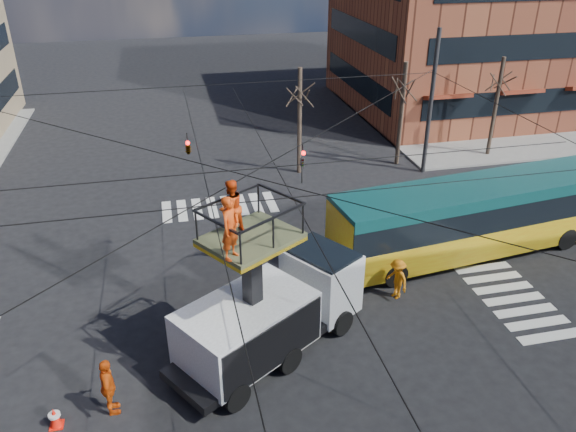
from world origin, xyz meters
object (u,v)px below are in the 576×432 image
Objects in this scene: traffic_cone at (55,417)px; worker_ground at (108,387)px; utility_truck at (271,297)px; city_bus at (478,216)px; flagger at (397,279)px.

traffic_cone is 1.66m from worker_ground.
city_bus is (9.77, 4.25, -0.35)m from utility_truck.
worker_ground reaches higher than flagger.
utility_truck reaches higher than worker_ground.
worker_ground reaches higher than traffic_cone.
utility_truck is 7.12m from traffic_cone.
utility_truck is at bearing 16.23° from traffic_cone.
worker_ground is at bearing -87.92° from flagger.
city_bus is 8.11× the size of flagger.
flagger is (-4.61, -2.46, -0.91)m from city_bus.
utility_truck reaches higher than city_bus.
utility_truck is 5.61m from flagger.
flagger is (10.26, 3.53, -0.12)m from worker_ground.
traffic_cone is 12.38m from flagger.
city_bus is 16.05m from worker_ground.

